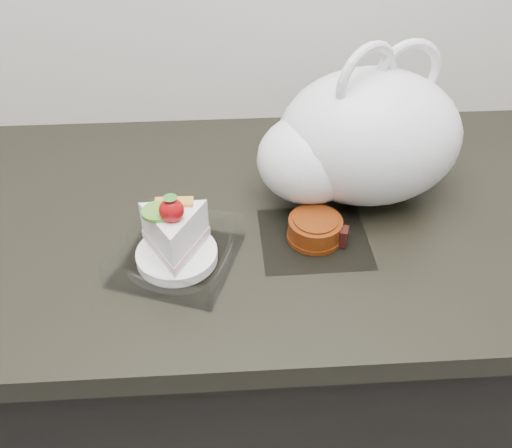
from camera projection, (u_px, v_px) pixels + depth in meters
counter at (259, 371)px, 1.24m from camera, size 2.04×0.64×0.90m
cake_tray at (176, 244)px, 0.84m from camera, size 0.21×0.21×0.13m
mooncake_wrap at (316, 231)px, 0.89m from camera, size 0.17×0.16×0.04m
plastic_bag at (358, 140)px, 0.92m from camera, size 0.39×0.33×0.27m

